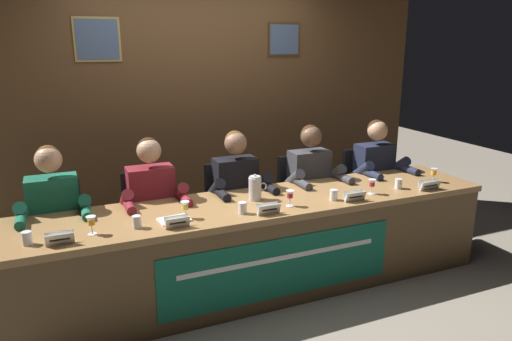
# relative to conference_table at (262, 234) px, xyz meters

# --- Properties ---
(ground_plane) EXTENTS (12.00, 12.00, 0.00)m
(ground_plane) POSITION_rel_conference_table_xyz_m (-0.00, 0.11, -0.51)
(ground_plane) COLOR gray
(wall_back_panelled) EXTENTS (5.10, 0.14, 2.60)m
(wall_back_panelled) POSITION_rel_conference_table_xyz_m (-0.00, 1.63, 0.79)
(wall_back_panelled) COLOR brown
(wall_back_panelled) RESTS_ON ground_plane
(conference_table) EXTENTS (3.90, 0.77, 0.74)m
(conference_table) POSITION_rel_conference_table_xyz_m (0.00, 0.00, 0.00)
(conference_table) COLOR olive
(conference_table) RESTS_ON ground_plane
(chair_far_left) EXTENTS (0.44, 0.45, 0.89)m
(chair_far_left) POSITION_rel_conference_table_xyz_m (-1.44, 0.68, -0.08)
(chair_far_left) COLOR black
(chair_far_left) RESTS_ON ground_plane
(panelist_far_left) EXTENTS (0.51, 0.48, 1.22)m
(panelist_far_left) POSITION_rel_conference_table_xyz_m (-1.44, 0.48, 0.19)
(panelist_far_left) COLOR black
(panelist_far_left) RESTS_ON ground_plane
(nameplate_far_left) EXTENTS (0.17, 0.06, 0.08)m
(nameplate_far_left) POSITION_rel_conference_table_xyz_m (-1.42, -0.15, 0.26)
(nameplate_far_left) COLOR white
(nameplate_far_left) RESTS_ON conference_table
(juice_glass_far_left) EXTENTS (0.06, 0.06, 0.12)m
(juice_glass_far_left) POSITION_rel_conference_table_xyz_m (-1.22, -0.06, 0.31)
(juice_glass_far_left) COLOR white
(juice_glass_far_left) RESTS_ON conference_table
(water_cup_far_left) EXTENTS (0.06, 0.06, 0.08)m
(water_cup_far_left) POSITION_rel_conference_table_xyz_m (-1.60, -0.07, 0.26)
(water_cup_far_left) COLOR silver
(water_cup_far_left) RESTS_ON conference_table
(chair_left) EXTENTS (0.44, 0.45, 0.89)m
(chair_left) POSITION_rel_conference_table_xyz_m (-0.72, 0.68, -0.08)
(chair_left) COLOR black
(chair_left) RESTS_ON ground_plane
(panelist_left) EXTENTS (0.51, 0.48, 1.22)m
(panelist_left) POSITION_rel_conference_table_xyz_m (-0.72, 0.48, 0.19)
(panelist_left) COLOR black
(panelist_left) RESTS_ON ground_plane
(nameplate_left) EXTENTS (0.16, 0.06, 0.08)m
(nameplate_left) POSITION_rel_conference_table_xyz_m (-0.69, -0.17, 0.26)
(nameplate_left) COLOR white
(nameplate_left) RESTS_ON conference_table
(juice_glass_left) EXTENTS (0.06, 0.06, 0.12)m
(juice_glass_left) POSITION_rel_conference_table_xyz_m (-0.60, -0.02, 0.31)
(juice_glass_left) COLOR white
(juice_glass_left) RESTS_ON conference_table
(water_cup_left) EXTENTS (0.06, 0.06, 0.08)m
(water_cup_left) POSITION_rel_conference_table_xyz_m (-0.94, -0.06, 0.26)
(water_cup_left) COLOR silver
(water_cup_left) RESTS_ON conference_table
(chair_center) EXTENTS (0.44, 0.45, 0.89)m
(chair_center) POSITION_rel_conference_table_xyz_m (-0.00, 0.68, -0.08)
(chair_center) COLOR black
(chair_center) RESTS_ON ground_plane
(panelist_center) EXTENTS (0.51, 0.48, 1.22)m
(panelist_center) POSITION_rel_conference_table_xyz_m (-0.00, 0.48, 0.19)
(panelist_center) COLOR black
(panelist_center) RESTS_ON ground_plane
(nameplate_center) EXTENTS (0.17, 0.06, 0.08)m
(nameplate_center) POSITION_rel_conference_table_xyz_m (-0.03, -0.17, 0.26)
(nameplate_center) COLOR white
(nameplate_center) RESTS_ON conference_table
(juice_glass_center) EXTENTS (0.06, 0.06, 0.12)m
(juice_glass_center) POSITION_rel_conference_table_xyz_m (0.19, -0.08, 0.31)
(juice_glass_center) COLOR white
(juice_glass_center) RESTS_ON conference_table
(water_cup_center) EXTENTS (0.06, 0.06, 0.08)m
(water_cup_center) POSITION_rel_conference_table_xyz_m (-0.19, -0.09, 0.26)
(water_cup_center) COLOR silver
(water_cup_center) RESTS_ON conference_table
(chair_right) EXTENTS (0.44, 0.45, 0.89)m
(chair_right) POSITION_rel_conference_table_xyz_m (0.72, 0.68, -0.08)
(chair_right) COLOR black
(chair_right) RESTS_ON ground_plane
(panelist_right) EXTENTS (0.51, 0.48, 1.22)m
(panelist_right) POSITION_rel_conference_table_xyz_m (0.72, 0.48, 0.19)
(panelist_right) COLOR black
(panelist_right) RESTS_ON ground_plane
(nameplate_right) EXTENTS (0.18, 0.06, 0.08)m
(nameplate_right) POSITION_rel_conference_table_xyz_m (0.71, -0.18, 0.26)
(nameplate_right) COLOR white
(nameplate_right) RESTS_ON conference_table
(juice_glass_right) EXTENTS (0.06, 0.06, 0.12)m
(juice_glass_right) POSITION_rel_conference_table_xyz_m (0.94, -0.08, 0.31)
(juice_glass_right) COLOR white
(juice_glass_right) RESTS_ON conference_table
(water_cup_right) EXTENTS (0.06, 0.06, 0.08)m
(water_cup_right) POSITION_rel_conference_table_xyz_m (0.57, -0.09, 0.26)
(water_cup_right) COLOR silver
(water_cup_right) RESTS_ON conference_table
(chair_far_right) EXTENTS (0.44, 0.45, 0.89)m
(chair_far_right) POSITION_rel_conference_table_xyz_m (1.44, 0.68, -0.08)
(chair_far_right) COLOR black
(chair_far_right) RESTS_ON ground_plane
(panelist_far_right) EXTENTS (0.51, 0.48, 1.22)m
(panelist_far_right) POSITION_rel_conference_table_xyz_m (1.44, 0.48, 0.19)
(panelist_far_right) COLOR black
(panelist_far_right) RESTS_ON ground_plane
(nameplate_far_right) EXTENTS (0.19, 0.06, 0.08)m
(nameplate_far_right) POSITION_rel_conference_table_xyz_m (1.45, -0.18, 0.26)
(nameplate_far_right) COLOR white
(nameplate_far_right) RESTS_ON conference_table
(juice_glass_far_right) EXTENTS (0.06, 0.06, 0.12)m
(juice_glass_far_right) POSITION_rel_conference_table_xyz_m (1.64, -0.01, 0.31)
(juice_glass_far_right) COLOR white
(juice_glass_far_right) RESTS_ON conference_table
(water_cup_far_right) EXTENTS (0.06, 0.06, 0.08)m
(water_cup_far_right) POSITION_rel_conference_table_xyz_m (1.23, -0.05, 0.26)
(water_cup_far_right) COLOR silver
(water_cup_far_right) RESTS_ON conference_table
(water_pitcher_central) EXTENTS (0.15, 0.10, 0.21)m
(water_pitcher_central) POSITION_rel_conference_table_xyz_m (0.01, 0.16, 0.32)
(water_pitcher_central) COLOR silver
(water_pitcher_central) RESTS_ON conference_table
(document_stack_left) EXTENTS (0.22, 0.17, 0.01)m
(document_stack_left) POSITION_rel_conference_table_xyz_m (-0.68, -0.03, 0.23)
(document_stack_left) COLOR white
(document_stack_left) RESTS_ON conference_table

